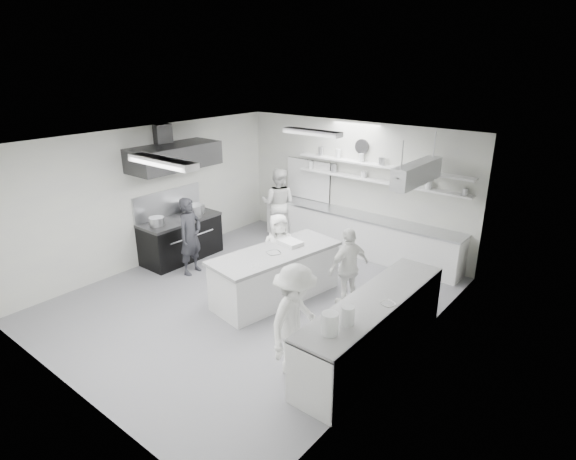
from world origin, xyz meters
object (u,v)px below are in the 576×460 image
Objects in this scene: prep_island at (276,276)px; back_counter at (356,234)px; right_counter at (373,329)px; cook_back at (278,203)px; stove at (181,240)px; cook_stove at (190,236)px.

back_counter is at bearing 99.59° from prep_island.
cook_back reaches higher than right_counter.
stove is 5.28m from right_counter.
back_counter is 3.02× the size of cook_stove.
cook_back is at bearing 145.46° from right_counter.
right_counter is 2.40m from prep_island.
back_counter reaches higher than prep_island.
stove is 0.94m from cook_stove.
cook_stove is at bearing -163.44° from prep_island.
prep_island is at bearing -89.98° from back_counter.
prep_island is at bearing -91.50° from cook_stove.
cook_stove reaches higher than right_counter.
cook_back is (-2.05, -0.37, 0.43)m from back_counter.
cook_stove is (-2.12, -0.26, 0.37)m from prep_island.
back_counter is 1.52× the size of right_counter.
back_counter is 3.82m from cook_stove.
cook_back is at bearing -9.78° from cook_stove.
right_counter reaches higher than prep_island.
cook_back reaches higher than cook_stove.
cook_back is (0.85, 2.43, 0.44)m from stove.
back_counter is 2.90m from prep_island.
prep_island is (2.90, -0.10, 0.00)m from stove.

